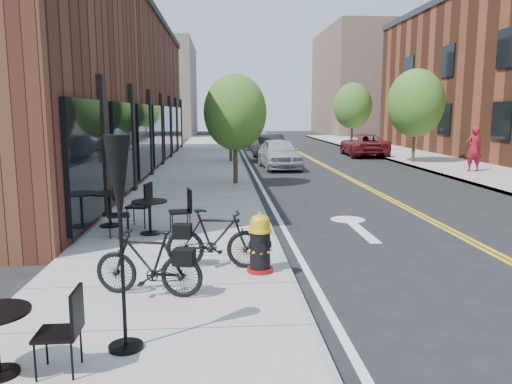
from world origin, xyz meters
name	(u,v)px	position (x,y,z in m)	size (l,w,h in m)	color
ground	(284,260)	(0.00, 0.00, 0.00)	(120.00, 120.00, 0.00)	black
sidewalk_near	(197,181)	(-2.00, 10.00, 0.06)	(4.00, 70.00, 0.12)	#9E9B93
sidewalk_far	(506,178)	(10.00, 10.00, 0.06)	(4.00, 70.00, 0.12)	#9E9B93
building_near	(96,91)	(-6.50, 14.00, 3.50)	(5.00, 28.00, 7.00)	#3F1B14
bg_building_left	(157,90)	(-8.00, 48.00, 5.00)	(8.00, 14.00, 10.00)	#726656
bg_building_right	(366,82)	(16.00, 50.00, 6.00)	(10.00, 16.00, 12.00)	brown
tree_near_a	(235,112)	(-0.60, 9.00, 2.60)	(2.20, 2.20, 3.81)	#382B1E
tree_near_b	(231,110)	(-0.60, 17.00, 2.71)	(2.30, 2.30, 3.98)	#382B1E
tree_near_c	(228,113)	(-0.60, 25.00, 2.53)	(2.10, 2.10, 3.67)	#382B1E
tree_near_d	(227,110)	(-0.60, 33.00, 2.79)	(2.40, 2.40, 4.11)	#382B1E
tree_far_b	(416,103)	(8.60, 16.00, 3.06)	(2.80, 2.80, 4.62)	#382B1E
tree_far_c	(353,106)	(8.60, 28.00, 3.06)	(2.80, 2.80, 4.62)	#382B1E
fire_hydrant	(260,244)	(-0.52, -0.96, 0.58)	(0.44, 0.44, 0.96)	maroon
bicycle_left	(148,263)	(-2.13, -1.89, 0.59)	(0.44, 1.55, 0.93)	black
bicycle_right	(215,239)	(-1.22, -0.71, 0.61)	(0.46, 1.62, 0.97)	black
bistro_set_b	(109,204)	(-3.59, 2.45, 0.61)	(1.87, 0.93, 0.98)	black
bistro_set_c	(150,212)	(-2.60, 1.67, 0.58)	(1.73, 0.87, 0.91)	black
patio_umbrella	(119,198)	(-2.16, -3.46, 1.76)	(0.37, 0.37, 2.29)	black
parked_car_a	(279,153)	(1.60, 14.50, 0.71)	(1.67, 4.16, 1.42)	#AAACB3
parked_car_b	(270,147)	(1.60, 19.10, 0.70)	(1.47, 4.22, 1.39)	black
parked_car_c	(257,139)	(1.60, 28.26, 0.64)	(1.80, 4.42, 1.28)	silver
parked_car_far	(364,145)	(7.40, 20.70, 0.66)	(2.19, 4.74, 1.32)	maroon
pedestrian	(474,149)	(9.57, 11.84, 1.07)	(0.69, 0.45, 1.90)	maroon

